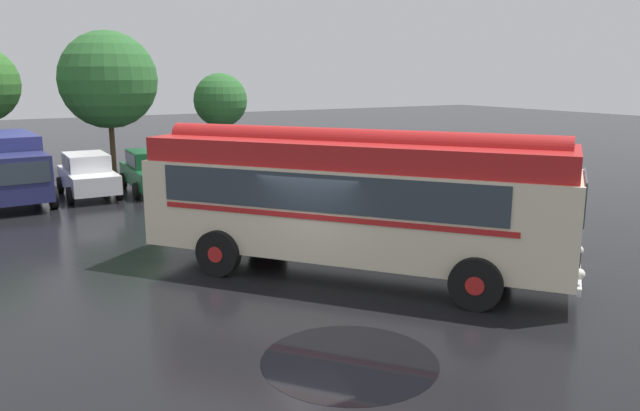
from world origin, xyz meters
name	(u,v)px	position (x,y,z in m)	size (l,w,h in m)	color
ground_plane	(319,279)	(0.00, 0.00, 0.00)	(120.00, 120.00, 0.00)	black
vintage_bus	(353,196)	(0.92, 0.00, 1.89)	(8.15, 9.44, 3.49)	beige
car_near_left	(88,175)	(-2.71, 13.34, 0.85)	(1.99, 4.22, 1.66)	silver
car_mid_left	(151,171)	(-0.31, 13.09, 0.85)	(2.09, 4.27, 1.66)	#144C28
car_mid_right	(210,164)	(2.44, 13.59, 0.85)	(2.01, 4.23, 1.66)	#B7BABF
car_far_right	(267,159)	(5.31, 13.91, 0.85)	(2.30, 4.36, 1.66)	#B7BABF
box_van	(10,166)	(-5.40, 13.61, 1.36)	(2.58, 5.87, 2.50)	navy
tree_centre	(107,81)	(-0.54, 19.02, 4.37)	(4.60, 4.60, 6.72)	#4C3823
tree_right_of_centre	(219,100)	(5.17, 19.40, 3.35)	(2.82, 2.82, 4.74)	#4C3823
puddle_patch	(349,361)	(-1.68, -3.92, 0.00)	(3.00, 3.00, 0.01)	black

